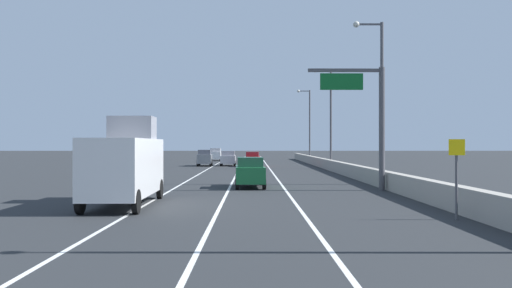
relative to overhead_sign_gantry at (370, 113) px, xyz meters
The scene contains 16 objects.
ground_plane 34.69m from the overhead_sign_gantry, 101.07° to the left, with size 320.00×320.00×0.00m, color #26282B.
lane_stripe_left 27.93m from the overhead_sign_gantry, 116.08° to the left, with size 0.16×130.00×0.00m, color silver.
lane_stripe_center 26.60m from the overhead_sign_gantry, 109.18° to the left, with size 0.16×130.00×0.00m, color silver.
lane_stripe_right 25.69m from the overhead_sign_gantry, 101.66° to the left, with size 0.16×130.00×0.00m, color silver.
jersey_barrier_right 10.67m from the overhead_sign_gantry, 82.14° to the left, with size 0.60×120.00×1.10m, color #9E998E.
overhead_sign_gantry is the anchor object (origin of this frame).
speed_advisory_sign 12.97m from the overhead_sign_gantry, 87.99° to the right, with size 0.60×0.11×3.00m.
lamp_post_right_second 5.42m from the overhead_sign_gantry, 70.74° to the left, with size 2.14×0.44×11.40m.
lamp_post_right_third 28.47m from the overhead_sign_gantry, 86.75° to the left, with size 2.14×0.44×11.40m.
lamp_post_right_fourth 51.97m from the overhead_sign_gantry, 88.05° to the left, with size 2.14×0.44×11.40m.
car_gray_0 39.14m from the overhead_sign_gantry, 109.82° to the left, with size 1.95×4.71×2.09m.
car_green_1 8.54m from the overhead_sign_gantry, 161.93° to the left, with size 2.03×4.63×1.97m.
car_white_2 59.59m from the overhead_sign_gantry, 102.81° to the left, with size 2.04×4.56×2.12m.
car_red_3 35.56m from the overhead_sign_gantry, 101.48° to the left, with size 1.98×4.76×1.85m.
car_silver_4 38.81m from the overhead_sign_gantry, 105.36° to the left, with size 1.99×4.19×1.92m.
box_truck 15.39m from the overhead_sign_gantry, 149.17° to the right, with size 2.58×7.56×4.16m.
Camera 1 is at (-0.59, -2.21, 2.82)m, focal length 37.65 mm.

